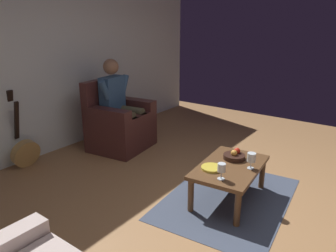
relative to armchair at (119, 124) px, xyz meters
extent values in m
plane|color=#9E7046|center=(0.48, 2.15, -0.36)|extent=(6.89, 6.89, 0.00)
cube|color=silver|center=(0.48, -0.71, 0.99)|extent=(6.14, 0.06, 2.69)
cube|color=#40495C|center=(0.39, 1.96, -0.36)|extent=(1.73, 1.32, 0.01)
cube|color=#43211F|center=(-0.01, 0.04, -0.14)|extent=(0.92, 0.83, 0.44)
cube|color=#43211F|center=(-0.01, 0.10, 0.13)|extent=(0.55, 0.67, 0.10)
cube|color=#43211F|center=(-0.33, -0.01, 0.20)|extent=(0.27, 0.74, 0.24)
cube|color=#43211F|center=(0.32, 0.08, 0.20)|extent=(0.27, 0.74, 0.24)
cube|color=#43211F|center=(0.04, -0.26, 0.37)|extent=(0.84, 0.23, 0.57)
cube|color=#325072|center=(0.01, -0.09, 0.44)|extent=(0.41, 0.23, 0.52)
sphere|color=brown|center=(0.01, -0.09, 0.84)|extent=(0.22, 0.22, 0.22)
cylinder|color=#4E4931|center=(-0.14, 0.10, 0.19)|extent=(0.19, 0.45, 0.13)
cylinder|color=#4E4931|center=(-0.17, 0.32, -0.09)|extent=(0.13, 0.13, 0.54)
cylinder|color=#325072|center=(-0.22, -0.08, 0.55)|extent=(0.21, 0.12, 0.29)
cylinder|color=#4E4931|center=(0.10, 0.14, 0.19)|extent=(0.19, 0.45, 0.13)
cylinder|color=#4E4931|center=(0.07, 0.35, -0.09)|extent=(0.13, 0.13, 0.54)
cylinder|color=#325072|center=(0.23, -0.01, 0.55)|extent=(0.21, 0.12, 0.29)
cube|color=brown|center=(0.39, 1.96, 0.01)|extent=(0.98, 0.66, 0.04)
cylinder|color=brown|center=(-0.04, 2.16, -0.19)|extent=(0.06, 0.06, 0.35)
cylinder|color=brown|center=(0.78, 2.24, -0.19)|extent=(0.06, 0.06, 0.35)
cylinder|color=brown|center=(0.00, 1.69, -0.19)|extent=(0.06, 0.06, 0.35)
cylinder|color=brown|center=(0.83, 1.77, -0.19)|extent=(0.06, 0.06, 0.35)
cylinder|color=#AD8648|center=(1.20, -0.50, -0.18)|extent=(0.36, 0.18, 0.37)
cylinder|color=black|center=(1.20, -0.45, -0.16)|extent=(0.10, 0.03, 0.10)
cube|color=black|center=(1.20, -0.61, 0.25)|extent=(0.05, 0.15, 0.51)
cube|color=black|center=(1.20, -0.68, 0.56)|extent=(0.07, 0.06, 0.14)
cylinder|color=silver|center=(0.72, 2.03, 0.03)|extent=(0.07, 0.07, 0.01)
cylinder|color=silver|center=(0.72, 2.03, 0.07)|extent=(0.01, 0.01, 0.07)
cylinder|color=silver|center=(0.72, 2.03, 0.15)|extent=(0.08, 0.08, 0.08)
cylinder|color=#590C19|center=(0.72, 2.03, 0.13)|extent=(0.07, 0.07, 0.03)
cylinder|color=silver|center=(0.34, 2.16, 0.03)|extent=(0.07, 0.07, 0.01)
cylinder|color=silver|center=(0.34, 2.16, 0.07)|extent=(0.01, 0.01, 0.07)
cylinder|color=silver|center=(0.34, 2.16, 0.15)|extent=(0.09, 0.09, 0.09)
cylinder|color=#590C19|center=(0.34, 2.16, 0.13)|extent=(0.08, 0.08, 0.04)
cylinder|color=black|center=(0.22, 1.93, 0.05)|extent=(0.23, 0.23, 0.05)
sphere|color=gold|center=(0.23, 1.93, 0.10)|extent=(0.07, 0.07, 0.07)
sphere|color=red|center=(0.15, 1.93, 0.10)|extent=(0.07, 0.07, 0.07)
cylinder|color=gold|center=(0.58, 1.85, 0.04)|extent=(0.21, 0.21, 0.02)
camera|label=1|loc=(3.20, 3.22, 1.44)|focal=34.24mm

